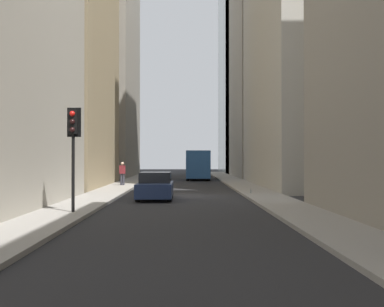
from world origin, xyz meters
The scene contains 11 objects.
ground_plane centered at (0.00, 0.00, 0.00)m, with size 135.00×135.00×0.00m, color #262628.
sidewalk_right centered at (0.00, 4.50, 0.07)m, with size 90.00×2.20×0.14m, color gray.
sidewalk_left centered at (0.00, -4.50, 0.07)m, with size 90.00×2.20×0.14m, color gray.
building_left_far centered at (29.02, -10.60, 13.13)m, with size 19.25×10.00×26.26m.
building_right_midfar centered at (8.47, 10.59, 13.69)m, with size 14.41×10.50×27.36m.
building_right_far centered at (28.68, 10.60, 15.52)m, with size 16.12×10.00×31.05m.
delivery_truck centered at (20.93, -1.40, 1.46)m, with size 6.46×2.25×2.84m.
sedan_navy centered at (-2.45, 1.40, 0.66)m, with size 4.30×1.78×1.42m.
traffic_light_foreground centered at (-9.79, 4.05, 3.01)m, with size 0.43×0.52×3.91m.
pedestrian centered at (8.97, 4.49, 1.07)m, with size 0.26×0.44×1.71m.
discarded_bottle centered at (0.10, -3.89, 0.25)m, with size 0.07×0.07×0.27m.
Camera 1 is at (-28.85, -0.09, 2.16)m, focal length 47.68 mm.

